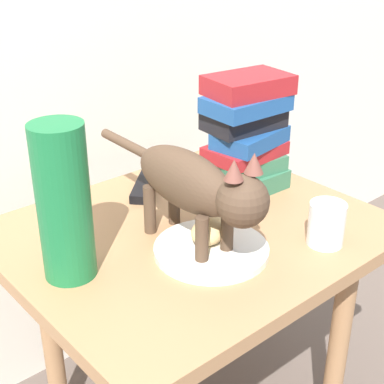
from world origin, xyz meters
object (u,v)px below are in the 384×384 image
object	(u,v)px
side_table	(192,261)
tv_remote	(145,186)
book_stack	(246,134)
candle_jar	(326,226)
green_vase	(64,203)
plate	(211,250)
cat	(195,185)
bread_roll	(209,231)

from	to	relation	value
side_table	tv_remote	bearing A→B (deg)	80.83
book_stack	candle_jar	world-z (taller)	book_stack
side_table	tv_remote	distance (m)	0.22
tv_remote	green_vase	bearing A→B (deg)	168.88
side_table	book_stack	size ratio (longest dim) A/B	2.76
tv_remote	plate	bearing A→B (deg)	-145.93
cat	green_vase	distance (m)	0.24
plate	book_stack	size ratio (longest dim) A/B	0.82
side_table	tv_remote	xyz separation A→B (m)	(0.03, 0.20, 0.09)
side_table	plate	size ratio (longest dim) A/B	3.37
plate	cat	xyz separation A→B (m)	(-0.01, 0.03, 0.13)
bread_roll	tv_remote	size ratio (longest dim) A/B	0.53
cat	tv_remote	distance (m)	0.30
candle_jar	bread_roll	bearing A→B (deg)	144.48
bread_roll	tv_remote	xyz separation A→B (m)	(0.06, 0.29, -0.03)
bread_roll	tv_remote	world-z (taller)	bread_roll
cat	side_table	bearing A→B (deg)	53.71
side_table	candle_jar	size ratio (longest dim) A/B	8.55
cat	green_vase	size ratio (longest dim) A/B	1.72
bread_roll	cat	bearing A→B (deg)	133.82
side_table	book_stack	bearing A→B (deg)	16.33
plate	bread_roll	distance (m)	0.04
side_table	green_vase	distance (m)	0.35
side_table	bread_roll	xyz separation A→B (m)	(-0.03, -0.08, 0.12)
bread_roll	green_vase	bearing A→B (deg)	157.75
plate	candle_jar	distance (m)	0.22
side_table	candle_jar	bearing A→B (deg)	-54.29
bread_roll	green_vase	world-z (taller)	green_vase
plate	tv_remote	world-z (taller)	tv_remote
green_vase	candle_jar	world-z (taller)	green_vase
bread_roll	cat	distance (m)	0.10
green_vase	candle_jar	bearing A→B (deg)	-28.41
cat	green_vase	xyz separation A→B (m)	(-0.22, 0.08, 0.01)
cat	candle_jar	distance (m)	0.27
book_stack	tv_remote	xyz separation A→B (m)	(-0.18, 0.14, -0.12)
candle_jar	tv_remote	distance (m)	0.43
bread_roll	green_vase	size ratio (longest dim) A/B	0.29
green_vase	tv_remote	distance (m)	0.38
tv_remote	bread_roll	bearing A→B (deg)	-145.20
book_stack	cat	bearing A→B (deg)	-154.07
cat	bread_roll	bearing A→B (deg)	-46.18
book_stack	green_vase	bearing A→B (deg)	-174.34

